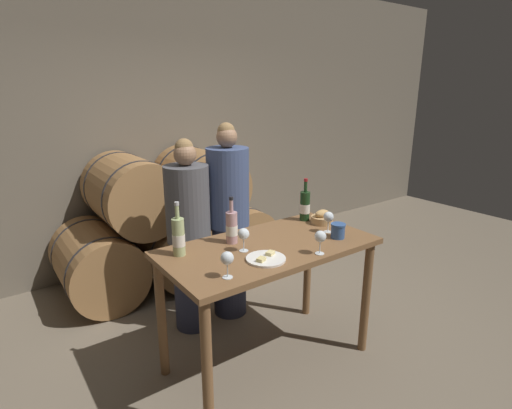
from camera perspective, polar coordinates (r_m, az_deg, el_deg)
ground_plane at (r=3.21m, az=1.70°, el=-21.31°), size 10.00×10.00×0.00m
stone_wall_back at (r=4.57m, az=-16.11°, el=11.26°), size 10.00×0.12×3.20m
barrel_stack at (r=4.23m, az=-12.27°, el=-2.66°), size 2.20×0.95×1.35m
tasting_table at (r=2.79m, az=1.84°, el=-8.30°), size 1.48×0.76×0.93m
person_left at (r=3.26m, az=-9.53°, el=-4.65°), size 0.35×0.35×1.59m
person_right at (r=3.41m, az=-3.94°, el=-2.53°), size 0.35×0.35×1.69m
wine_bottle_red at (r=3.22m, az=7.00°, el=-0.20°), size 0.08×0.08×0.34m
wine_bottle_white at (r=2.58m, az=-11.01°, el=-4.55°), size 0.08×0.08×0.35m
wine_bottle_rose at (r=2.74m, az=-3.50°, el=-3.27°), size 0.08×0.08×0.33m
blue_crock at (r=2.90m, az=11.63°, el=-3.60°), size 0.11×0.11×0.11m
bread_basket at (r=3.19m, az=9.40°, el=-1.94°), size 0.17×0.17×0.11m
cheese_plate at (r=2.50m, az=1.41°, el=-7.72°), size 0.25×0.25×0.04m
wine_glass_far_left at (r=2.25m, az=-4.14°, el=-7.74°), size 0.08×0.08×0.16m
wine_glass_left at (r=2.59m, az=-1.78°, el=-4.30°), size 0.08×0.08×0.16m
wine_glass_center at (r=2.58m, az=9.18°, el=-4.61°), size 0.08×0.08×0.16m
wine_glass_right at (r=2.98m, az=10.32°, el=-1.81°), size 0.08×0.08×0.16m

